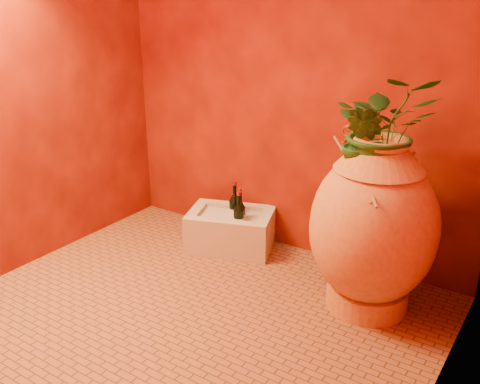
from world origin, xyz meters
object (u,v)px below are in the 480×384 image
Objects in this scene: amphora at (373,227)px; stone_basin at (231,231)px; wine_bottle_b at (240,216)px; wine_bottle_c at (235,210)px; wall_tap at (346,139)px; wine_bottle_a at (239,219)px.

amphora reaches higher than stone_basin.
wine_bottle_b is 0.94× the size of wine_bottle_c.
wine_bottle_b is 0.89m from wall_tap.
wine_bottle_b is (-0.02, 0.05, 0.00)m from wine_bottle_a.
amphora is at bearing -11.97° from wine_bottle_c.
wine_bottle_c is at bearing 93.29° from stone_basin.
wine_bottle_c is at bearing -171.16° from wall_tap.
wine_bottle_b is at bearing 115.44° from wine_bottle_a.
stone_basin is at bearing 154.11° from wine_bottle_a.
wine_bottle_c is 0.93m from wall_tap.
wine_bottle_b reaches higher than stone_basin.
wine_bottle_b is at bearing -166.12° from wall_tap.
amphora is 5.75× the size of wall_tap.
amphora is at bearing -7.34° from wine_bottle_a.
wine_bottle_a reaches higher than stone_basin.
amphora reaches higher than wine_bottle_a.
wall_tap is (0.72, 0.16, 0.72)m from stone_basin.
wine_bottle_a is 0.06m from wine_bottle_b.
wall_tap reaches higher than wine_bottle_b.
wall_tap is (-0.32, 0.33, 0.36)m from amphora.
wine_bottle_a is at bearing -64.56° from wine_bottle_b.
stone_basin is at bearing -167.09° from wall_tap.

